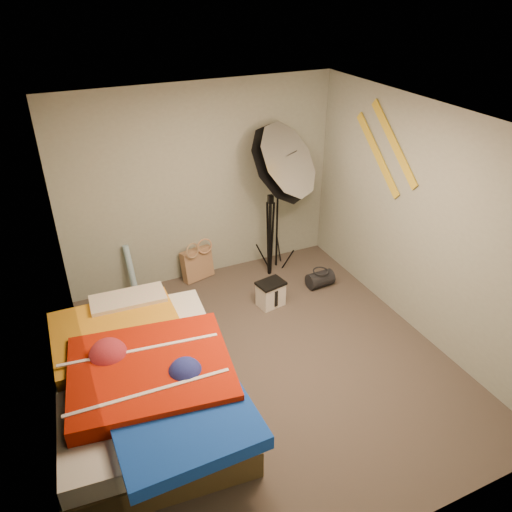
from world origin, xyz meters
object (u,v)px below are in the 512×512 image
bed (145,380)px  camera_tripod (270,230)px  tote_bag (197,264)px  photo_umbrella (280,165)px  camera_case (271,294)px  wrapping_roll (131,270)px  duffel_bag (320,279)px

bed → camera_tripod: bearing=38.4°
tote_bag → camera_tripod: camera_tripod is taller
bed → photo_umbrella: 2.95m
camera_case → bed: (-1.76, -0.98, 0.17)m
tote_bag → wrapping_roll: 0.86m
tote_bag → photo_umbrella: 1.70m
bed → duffel_bag: bearing=23.4°
photo_umbrella → camera_case: bearing=-123.3°
camera_case → bed: size_ratio=0.12×
tote_bag → camera_tripod: size_ratio=0.37×
tote_bag → wrapping_roll: bearing=165.4°
tote_bag → bed: (-1.15, -1.95, 0.11)m
wrapping_roll → photo_umbrella: 2.25m
camera_case → camera_tripod: (0.31, 0.66, 0.50)m
wrapping_roll → bed: wrapping_roll is taller
camera_tripod → duffel_bag: bearing=-50.1°
photo_umbrella → camera_tripod: size_ratio=1.87×
bed → camera_tripod: size_ratio=2.12×
tote_bag → wrapping_roll: (-0.86, 0.00, 0.12)m
wrapping_roll → duffel_bag: bearing=-21.0°
camera_case → tote_bag: bearing=111.8°
tote_bag → bed: bed is taller
wrapping_roll → bed: 1.97m
duffel_bag → camera_tripod: bearing=127.5°
duffel_bag → camera_tripod: 0.90m
duffel_bag → tote_bag: bearing=145.5°
wrapping_roll → duffel_bag: wrapping_roll is taller
wrapping_roll → camera_case: wrapping_roll is taller
camera_case → photo_umbrella: size_ratio=0.14×
tote_bag → photo_umbrella: size_ratio=0.20×
wrapping_roll → camera_tripod: (1.77, -0.31, 0.32)m
camera_case → bed: bearing=-161.2°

